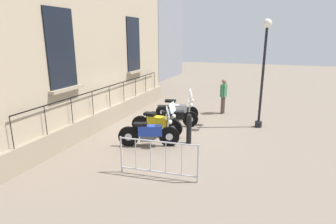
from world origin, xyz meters
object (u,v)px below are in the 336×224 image
at_px(crowd_barrier, 158,158).
at_px(motorcycle_yellow, 157,124).
at_px(motorcycle_silver, 177,110).
at_px(bollard, 189,129).
at_px(motorcycle_black, 172,117).
at_px(motorcycle_blue, 150,133).
at_px(pedestrian_standing, 223,94).
at_px(lamppost, 264,57).

bearing_deg(crowd_barrier, motorcycle_yellow, 113.07).
relative_size(motorcycle_yellow, motorcycle_silver, 1.05).
relative_size(crowd_barrier, bollard, 2.00).
relative_size(motorcycle_black, bollard, 1.94).
relative_size(motorcycle_blue, bollard, 1.85).
distance_m(motorcycle_yellow, bollard, 1.41).
xyz_separation_m(motorcycle_blue, bollard, (1.18, 0.72, 0.08)).
distance_m(motorcycle_blue, motorcycle_black, 2.28).
xyz_separation_m(motorcycle_yellow, motorcycle_black, (0.17, 1.19, -0.03)).
bearing_deg(motorcycle_yellow, bollard, -15.10).
distance_m(motorcycle_yellow, motorcycle_black, 1.21).
height_order(motorcycle_yellow, pedestrian_standing, pedestrian_standing).
distance_m(motorcycle_yellow, pedestrian_standing, 4.41).
bearing_deg(lamppost, bollard, -128.67).
height_order(bollard, pedestrian_standing, pedestrian_standing).
bearing_deg(motorcycle_silver, motorcycle_yellow, -91.40).
height_order(motorcycle_yellow, motorcycle_silver, motorcycle_silver).
height_order(crowd_barrier, pedestrian_standing, pedestrian_standing).
xyz_separation_m(motorcycle_blue, pedestrian_standing, (1.64, 5.08, 0.49)).
bearing_deg(motorcycle_black, bollard, -52.77).
xyz_separation_m(motorcycle_silver, bollard, (1.30, -2.63, 0.09)).
distance_m(motorcycle_blue, lamppost, 5.44).
height_order(motorcycle_yellow, lamppost, lamppost).
distance_m(motorcycle_black, crowd_barrier, 4.35).
distance_m(bollard, pedestrian_standing, 4.40).
xyz_separation_m(motorcycle_blue, motorcycle_yellow, (-0.17, 1.09, -0.01)).
relative_size(motorcycle_blue, motorcycle_silver, 1.03).
xyz_separation_m(motorcycle_silver, pedestrian_standing, (1.76, 1.73, 0.50)).
xyz_separation_m(lamppost, pedestrian_standing, (-1.76, 1.60, -1.93)).
bearing_deg(motorcycle_silver, crowd_barrier, -76.90).
distance_m(crowd_barrier, pedestrian_standing, 7.04).
relative_size(motorcycle_black, pedestrian_standing, 1.24).
height_order(lamppost, pedestrian_standing, lamppost).
bearing_deg(motorcycle_yellow, crowd_barrier, -66.93).
height_order(motorcycle_black, motorcycle_silver, motorcycle_silver).
height_order(motorcycle_black, bollard, motorcycle_black).
distance_m(motorcycle_yellow, crowd_barrier, 3.27).
height_order(motorcycle_silver, lamppost, lamppost).
relative_size(motorcycle_black, motorcycle_silver, 1.09).
xyz_separation_m(motorcycle_black, bollard, (1.19, -1.56, 0.12)).
bearing_deg(pedestrian_standing, crowd_barrier, -94.33).
xyz_separation_m(motorcycle_yellow, bollard, (1.36, -0.37, 0.09)).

